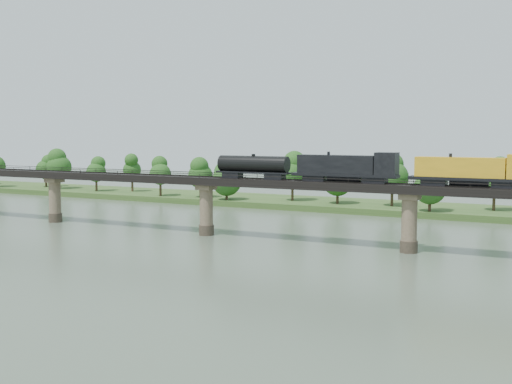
% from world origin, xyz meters
% --- Properties ---
extents(ground, '(400.00, 400.00, 0.00)m').
position_xyz_m(ground, '(0.00, 0.00, 0.00)').
color(ground, '#3E4D3C').
rests_on(ground, ground).
extents(far_bank, '(300.00, 24.00, 1.60)m').
position_xyz_m(far_bank, '(0.00, 85.00, 0.80)').
color(far_bank, '#2F4D1E').
rests_on(far_bank, ground).
extents(bridge, '(236.00, 30.00, 11.50)m').
position_xyz_m(bridge, '(0.00, 30.00, 5.46)').
color(bridge, '#473A2D').
rests_on(bridge, ground).
extents(bridge_superstructure, '(220.00, 4.90, 0.75)m').
position_xyz_m(bridge_superstructure, '(0.00, 30.00, 11.79)').
color(bridge_superstructure, black).
rests_on(bridge_superstructure, bridge).
extents(far_treeline, '(289.06, 17.54, 13.60)m').
position_xyz_m(far_treeline, '(-8.21, 80.52, 8.83)').
color(far_treeline, '#382619').
rests_on(far_treeline, far_bank).
extents(freight_train, '(76.98, 3.00, 5.30)m').
position_xyz_m(freight_train, '(42.62, 30.00, 14.03)').
color(freight_train, black).
rests_on(freight_train, bridge).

